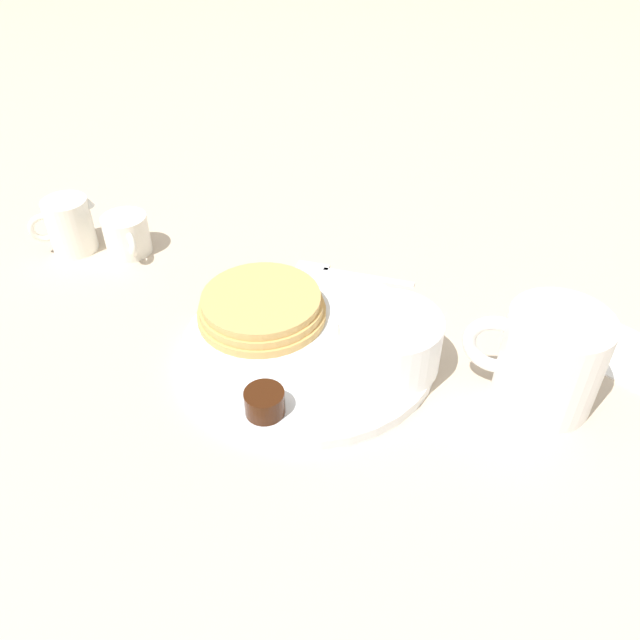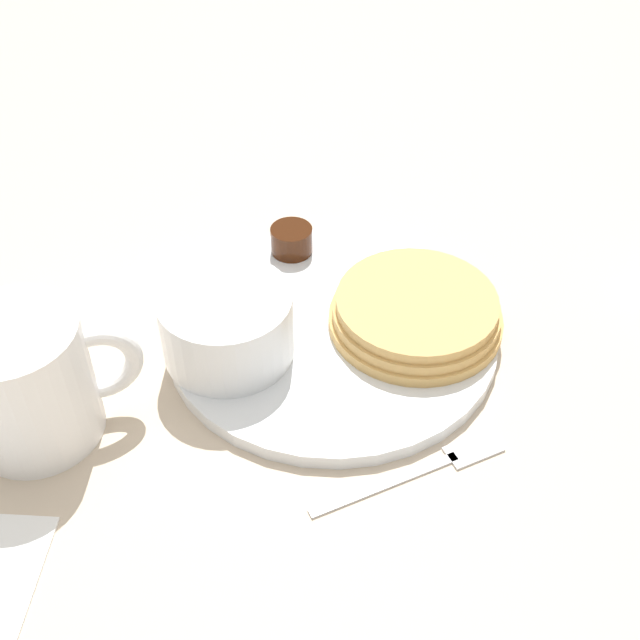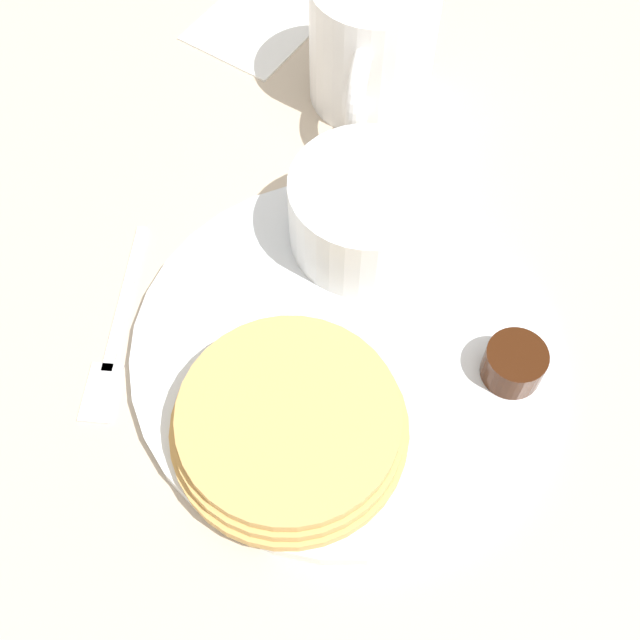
# 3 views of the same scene
# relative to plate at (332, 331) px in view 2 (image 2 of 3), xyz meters

# --- Properties ---
(ground_plane) EXTENTS (4.00, 4.00, 0.00)m
(ground_plane) POSITION_rel_plate_xyz_m (0.00, 0.00, -0.01)
(ground_plane) COLOR #C6B299
(plate) EXTENTS (0.26, 0.26, 0.01)m
(plate) POSITION_rel_plate_xyz_m (0.00, 0.00, 0.00)
(plate) COLOR white
(plate) RESTS_ON ground_plane
(pancake_stack) EXTENTS (0.14, 0.14, 0.03)m
(pancake_stack) POSITION_rel_plate_xyz_m (0.06, 0.01, 0.02)
(pancake_stack) COLOR tan
(pancake_stack) RESTS_ON plate
(bowl) EXTENTS (0.10, 0.10, 0.05)m
(bowl) POSITION_rel_plate_xyz_m (-0.07, -0.04, 0.04)
(bowl) COLOR white
(bowl) RESTS_ON plate
(syrup_cup) EXTENTS (0.04, 0.04, 0.02)m
(syrup_cup) POSITION_rel_plate_xyz_m (-0.05, 0.09, 0.02)
(syrup_cup) COLOR #38190A
(syrup_cup) RESTS_ON plate
(butter_ramekin) EXTENTS (0.05, 0.05, 0.05)m
(butter_ramekin) POSITION_rel_plate_xyz_m (-0.09, -0.03, 0.02)
(butter_ramekin) COLOR white
(butter_ramekin) RESTS_ON plate
(coffee_mug) EXTENTS (0.12, 0.09, 0.10)m
(coffee_mug) POSITION_rel_plate_xyz_m (-0.19, -0.13, 0.04)
(coffee_mug) COLOR white
(coffee_mug) RESTS_ON ground_plane
(fork) EXTENTS (0.13, 0.09, 0.00)m
(fork) POSITION_rel_plate_xyz_m (0.09, -0.11, -0.00)
(fork) COLOR silver
(fork) RESTS_ON ground_plane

